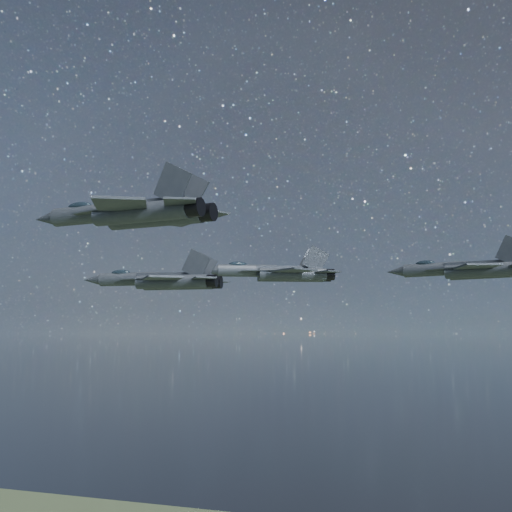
% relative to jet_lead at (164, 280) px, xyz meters
% --- Properties ---
extents(jet_lead, '(19.55, 13.70, 4.93)m').
position_rel_jet_lead_xyz_m(jet_lead, '(0.00, 0.00, 0.00)').
color(jet_lead, '#2E3339').
extents(jet_left, '(19.63, 12.87, 5.06)m').
position_rel_jet_lead_xyz_m(jet_left, '(11.56, 13.50, 1.90)').
color(jet_left, '#2E3339').
extents(jet_right, '(19.80, 13.94, 5.00)m').
position_rel_jet_lead_xyz_m(jet_right, '(8.45, -22.09, 3.95)').
color(jet_right, '#2E3339').
extents(jet_slot, '(16.85, 11.49, 4.23)m').
position_rel_jet_lead_xyz_m(jet_slot, '(37.24, -0.66, 0.07)').
color(jet_slot, '#2E3339').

